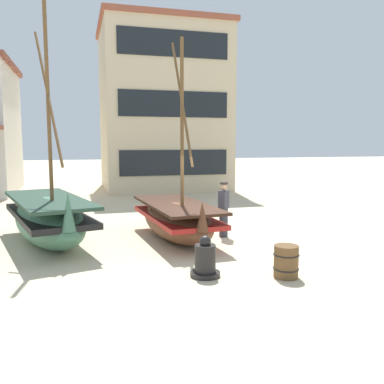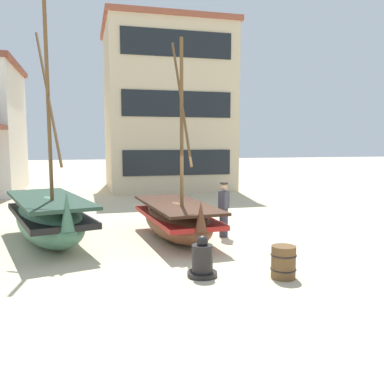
{
  "view_description": "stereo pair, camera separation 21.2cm",
  "coord_description": "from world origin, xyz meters",
  "px_view_note": "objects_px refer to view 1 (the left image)",
  "views": [
    {
      "loc": [
        -3.29,
        -10.79,
        2.88
      ],
      "look_at": [
        0.0,
        1.0,
        1.4
      ],
      "focal_mm": 38.53,
      "sensor_mm": 36.0,
      "label": 1
    },
    {
      "loc": [
        -3.08,
        -10.85,
        2.88
      ],
      "look_at": [
        0.0,
        1.0,
        1.4
      ],
      "focal_mm": 38.53,
      "sensor_mm": 36.0,
      "label": 2
    }
  ],
  "objects_px": {
    "fisherman_by_hull": "(224,210)",
    "wooden_barrel": "(286,262)",
    "fishing_boat_centre_large": "(177,219)",
    "capstan_winch": "(205,261)",
    "fishing_boat_near_left": "(48,218)",
    "harbor_building_main": "(162,109)"
  },
  "relations": [
    {
      "from": "fishing_boat_near_left",
      "to": "fishing_boat_centre_large",
      "type": "xyz_separation_m",
      "value": [
        3.64,
        -0.42,
        -0.13
      ]
    },
    {
      "from": "fisherman_by_hull",
      "to": "wooden_barrel",
      "type": "xyz_separation_m",
      "value": [
        -0.02,
        -3.97,
        -0.48
      ]
    },
    {
      "from": "capstan_winch",
      "to": "wooden_barrel",
      "type": "height_order",
      "value": "capstan_winch"
    },
    {
      "from": "capstan_winch",
      "to": "fishing_boat_centre_large",
      "type": "bearing_deg",
      "value": 86.58
    },
    {
      "from": "fisherman_by_hull",
      "to": "capstan_winch",
      "type": "bearing_deg",
      "value": -115.88
    },
    {
      "from": "fishing_boat_centre_large",
      "to": "fisherman_by_hull",
      "type": "distance_m",
      "value": 1.47
    },
    {
      "from": "fishing_boat_near_left",
      "to": "fishing_boat_centre_large",
      "type": "distance_m",
      "value": 3.67
    },
    {
      "from": "fishing_boat_near_left",
      "to": "capstan_winch",
      "type": "bearing_deg",
      "value": -48.97
    },
    {
      "from": "fishing_boat_centre_large",
      "to": "wooden_barrel",
      "type": "relative_size",
      "value": 8.22
    },
    {
      "from": "fisherman_by_hull",
      "to": "harbor_building_main",
      "type": "height_order",
      "value": "harbor_building_main"
    },
    {
      "from": "harbor_building_main",
      "to": "fishing_boat_centre_large",
      "type": "bearing_deg",
      "value": -99.91
    },
    {
      "from": "fishing_boat_centre_large",
      "to": "fishing_boat_near_left",
      "type": "bearing_deg",
      "value": 173.42
    },
    {
      "from": "fishing_boat_centre_large",
      "to": "capstan_winch",
      "type": "relative_size",
      "value": 6.41
    },
    {
      "from": "fisherman_by_hull",
      "to": "harbor_building_main",
      "type": "relative_size",
      "value": 0.17
    },
    {
      "from": "capstan_winch",
      "to": "wooden_barrel",
      "type": "bearing_deg",
      "value": -18.28
    },
    {
      "from": "fishing_boat_near_left",
      "to": "harbor_building_main",
      "type": "bearing_deg",
      "value": 65.63
    },
    {
      "from": "capstan_winch",
      "to": "harbor_building_main",
      "type": "bearing_deg",
      "value": 81.4
    },
    {
      "from": "fishing_boat_centre_large",
      "to": "harbor_building_main",
      "type": "relative_size",
      "value": 0.58
    },
    {
      "from": "harbor_building_main",
      "to": "fisherman_by_hull",
      "type": "bearing_deg",
      "value": -93.93
    },
    {
      "from": "fishing_boat_centre_large",
      "to": "capstan_winch",
      "type": "height_order",
      "value": "fishing_boat_centre_large"
    },
    {
      "from": "fishing_boat_centre_large",
      "to": "harbor_building_main",
      "type": "bearing_deg",
      "value": 80.09
    },
    {
      "from": "fishing_boat_centre_large",
      "to": "harbor_building_main",
      "type": "xyz_separation_m",
      "value": [
        2.4,
        13.76,
        4.35
      ]
    }
  ]
}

